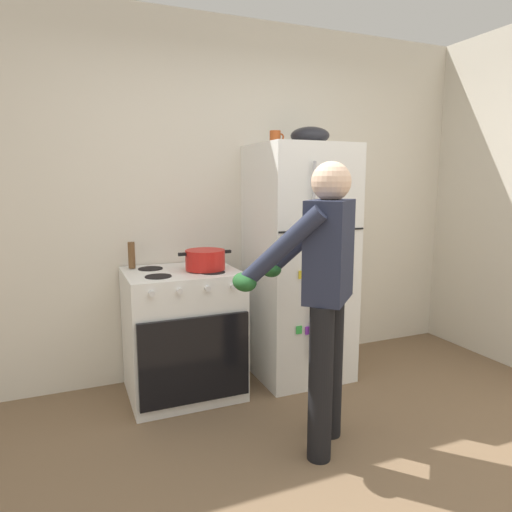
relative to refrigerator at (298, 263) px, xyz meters
name	(u,v)px	position (x,y,z in m)	size (l,w,h in m)	color
kitchen_wall_back	(220,200)	(-0.50, 0.38, 0.47)	(6.00, 0.10, 2.70)	silver
refrigerator	(298,263)	(0.00, 0.00, 0.00)	(0.68, 0.72, 1.76)	white
stove_range	(183,333)	(-0.91, -0.01, -0.44)	(0.76, 0.67, 0.89)	white
person_cook	(322,282)	(-0.36, -0.95, 0.08)	(0.69, 0.72, 1.60)	black
red_pot	(205,260)	(-0.75, -0.05, 0.08)	(0.37, 0.27, 0.14)	red
coffee_mug	(275,137)	(-0.18, 0.05, 0.93)	(0.11, 0.08, 0.10)	#B24C1E
pepper_mill	(132,255)	(-1.21, 0.20, 0.10)	(0.05, 0.05, 0.18)	brown
mixing_bowl	(310,136)	(0.08, 0.00, 0.95)	(0.29, 0.29, 0.13)	black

